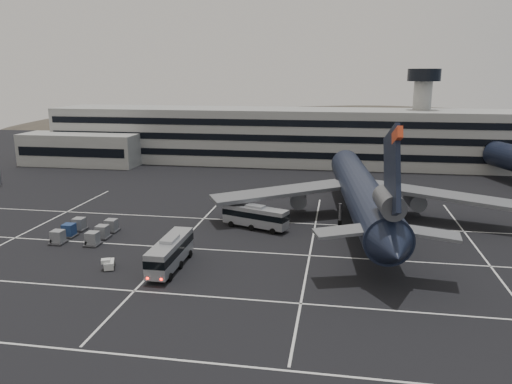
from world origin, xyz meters
TOP-DOWN VIEW (x-y plane):
  - ground at (0.00, 0.00)m, footprint 260.00×260.00m
  - lane_markings at (0.95, 0.72)m, footprint 90.00×55.62m
  - terminal at (-2.95, 71.14)m, footprint 125.00×26.00m
  - hills at (17.99, 170.00)m, footprint 352.00×180.00m
  - trijet_main at (18.78, 18.95)m, footprint 47.25×57.70m
  - bus_near at (-4.27, -3.01)m, footprint 2.79×10.95m
  - bus_far at (3.13, 14.21)m, footprint 10.54×5.88m
  - tug_b at (-11.52, -4.48)m, footprint 1.94×2.38m
  - uld_cluster at (-20.11, 5.98)m, footprint 7.21×8.49m

SIDE VIEW (x-z plane):
  - hills at x=17.99m, z-range -34.07..9.93m
  - ground at x=0.00m, z-range 0.00..0.00m
  - lane_markings at x=0.95m, z-range 0.00..0.01m
  - tug_b at x=-11.52m, z-range -0.08..1.25m
  - uld_cluster at x=-20.11m, z-range -0.02..1.85m
  - bus_far at x=3.13m, z-range 0.17..3.83m
  - bus_near at x=-4.27m, z-range 0.18..4.04m
  - trijet_main at x=18.78m, z-range -3.79..14.29m
  - terminal at x=-2.95m, z-range -5.07..18.93m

